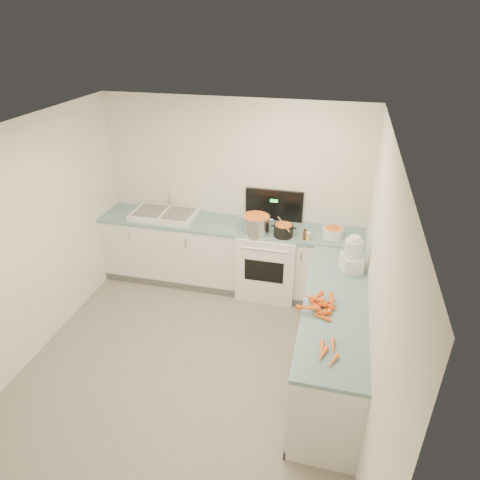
% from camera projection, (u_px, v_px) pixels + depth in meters
% --- Properties ---
extents(floor, '(3.50, 4.00, 0.00)m').
position_uv_depth(floor, '(189.00, 370.00, 4.60)').
color(floor, gray).
rests_on(floor, ground).
extents(ceiling, '(3.50, 4.00, 0.00)m').
position_uv_depth(ceiling, '(171.00, 139.00, 3.42)').
color(ceiling, white).
rests_on(ceiling, ground).
extents(wall_back, '(3.50, 0.00, 2.50)m').
position_uv_depth(wall_back, '(234.00, 194.00, 5.72)').
color(wall_back, white).
rests_on(wall_back, ground).
extents(wall_front, '(3.50, 0.00, 2.50)m').
position_uv_depth(wall_front, '(49.00, 466.00, 2.30)').
color(wall_front, white).
rests_on(wall_front, ground).
extents(wall_left, '(0.00, 4.00, 2.50)m').
position_uv_depth(wall_left, '(20.00, 250.00, 4.37)').
color(wall_left, white).
rests_on(wall_left, ground).
extents(wall_right, '(0.00, 4.00, 2.50)m').
position_uv_depth(wall_right, '(374.00, 298.00, 3.64)').
color(wall_right, white).
rests_on(wall_right, ground).
extents(counter_back, '(3.50, 0.62, 0.94)m').
position_uv_depth(counter_back, '(229.00, 255.00, 5.83)').
color(counter_back, white).
rests_on(counter_back, ground).
extents(counter_right, '(0.62, 2.20, 0.94)m').
position_uv_depth(counter_right, '(331.00, 339.00, 4.33)').
color(counter_right, white).
rests_on(counter_right, ground).
extents(stove, '(0.76, 0.65, 1.36)m').
position_uv_depth(stove, '(269.00, 260.00, 5.70)').
color(stove, white).
rests_on(stove, ground).
extents(sink, '(0.86, 0.52, 0.31)m').
position_uv_depth(sink, '(164.00, 214.00, 5.78)').
color(sink, white).
rests_on(sink, counter_back).
extents(steel_pot, '(0.44, 0.44, 0.25)m').
position_uv_depth(steel_pot, '(256.00, 225.00, 5.34)').
color(steel_pot, silver).
rests_on(steel_pot, stove).
extents(black_pot, '(0.27, 0.27, 0.17)m').
position_uv_depth(black_pot, '(283.00, 231.00, 5.28)').
color(black_pot, black).
rests_on(black_pot, stove).
extents(wooden_spoon, '(0.22, 0.38, 0.02)m').
position_uv_depth(wooden_spoon, '(284.00, 224.00, 5.23)').
color(wooden_spoon, '#AD7A47').
rests_on(wooden_spoon, black_pot).
extents(mixing_bowl, '(0.27, 0.27, 0.11)m').
position_uv_depth(mixing_bowl, '(333.00, 232.00, 5.27)').
color(mixing_bowl, white).
rests_on(mixing_bowl, counter_back).
extents(extract_bottle, '(0.05, 0.05, 0.12)m').
position_uv_depth(extract_bottle, '(305.00, 235.00, 5.20)').
color(extract_bottle, '#593319').
rests_on(extract_bottle, counter_back).
extents(spice_jar, '(0.06, 0.06, 0.10)m').
position_uv_depth(spice_jar, '(308.00, 237.00, 5.17)').
color(spice_jar, '#E5B266').
rests_on(spice_jar, counter_back).
extents(food_processor, '(0.26, 0.29, 0.41)m').
position_uv_depth(food_processor, '(352.00, 256.00, 4.53)').
color(food_processor, white).
rests_on(food_processor, counter_right).
extents(carrot_pile, '(0.40, 0.39, 0.09)m').
position_uv_depth(carrot_pile, '(320.00, 305.00, 4.00)').
color(carrot_pile, orange).
rests_on(carrot_pile, counter_right).
extents(peeled_carrots, '(0.18, 0.35, 0.04)m').
position_uv_depth(peeled_carrots, '(327.00, 352.00, 3.47)').
color(peeled_carrots, orange).
rests_on(peeled_carrots, counter_right).
extents(peelings, '(0.14, 0.26, 0.01)m').
position_uv_depth(peelings, '(150.00, 210.00, 5.82)').
color(peelings, tan).
rests_on(peelings, sink).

